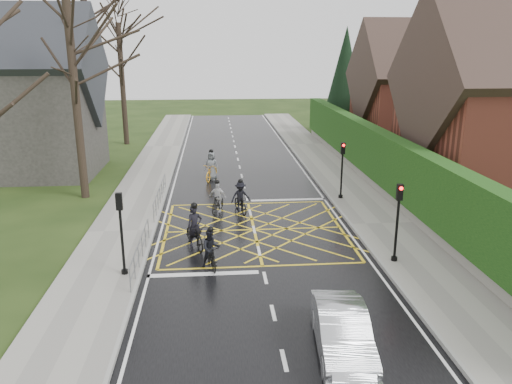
{
  "coord_description": "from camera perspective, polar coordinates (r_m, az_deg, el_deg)",
  "views": [
    {
      "loc": [
        -1.73,
        -21.47,
        8.09
      ],
      "look_at": [
        0.24,
        1.75,
        1.3
      ],
      "focal_mm": 35.0,
      "sensor_mm": 36.0,
      "label": 1
    }
  ],
  "objects": [
    {
      "name": "ground",
      "position": [
        23.01,
        -0.22,
        -4.34
      ],
      "size": [
        120.0,
        120.0,
        0.0
      ],
      "primitive_type": "plane",
      "color": "black",
      "rests_on": "ground"
    },
    {
      "name": "sidewalk_right",
      "position": [
        24.18,
        14.13,
        -3.62
      ],
      "size": [
        3.0,
        80.0,
        0.15
      ],
      "primitive_type": "cube",
      "color": "gray",
      "rests_on": "ground"
    },
    {
      "name": "cyclist_front",
      "position": [
        25.32,
        -4.41,
        -0.96
      ],
      "size": [
        1.02,
        1.74,
        1.68
      ],
      "rotation": [
        0.0,
        0.0,
        -0.35
      ],
      "color": "black",
      "rests_on": "ground"
    },
    {
      "name": "house_far",
      "position": [
        42.93,
        18.07,
        10.48
      ],
      "size": [
        9.8,
        8.8,
        10.3
      ],
      "color": "brown",
      "rests_on": "ground"
    },
    {
      "name": "road",
      "position": [
        23.0,
        -0.22,
        -4.33
      ],
      "size": [
        9.0,
        80.0,
        0.01
      ],
      "primitive_type": "cube",
      "color": "black",
      "rests_on": "ground"
    },
    {
      "name": "church",
      "position": [
        35.63,
        -24.55,
        9.72
      ],
      "size": [
        8.8,
        7.8,
        11.0
      ],
      "color": "#2D2B28",
      "rests_on": "ground"
    },
    {
      "name": "cyclist_mid",
      "position": [
        25.32,
        -1.77,
        -0.91
      ],
      "size": [
        1.13,
        1.86,
        1.71
      ],
      "rotation": [
        0.0,
        0.0,
        0.27
      ],
      "color": "black",
      "rests_on": "ground"
    },
    {
      "name": "tree_mid",
      "position": [
        36.42,
        -18.75,
        16.29
      ],
      "size": [
        10.08,
        10.08,
        12.48
      ],
      "color": "black",
      "rests_on": "ground"
    },
    {
      "name": "tree_far",
      "position": [
        44.13,
        -15.22,
        14.54
      ],
      "size": [
        8.4,
        8.4,
        10.4
      ],
      "color": "black",
      "rests_on": "ground"
    },
    {
      "name": "stone_wall",
      "position": [
        30.07,
        13.71,
        0.86
      ],
      "size": [
        0.5,
        38.0,
        0.7
      ],
      "primitive_type": "cube",
      "color": "slate",
      "rests_on": "ground"
    },
    {
      "name": "traffic_light_sw",
      "position": [
        18.46,
        -15.1,
        -4.73
      ],
      "size": [
        0.24,
        0.31,
        3.21
      ],
      "color": "black",
      "rests_on": "ground"
    },
    {
      "name": "hedge",
      "position": [
        29.67,
        13.94,
        4.12
      ],
      "size": [
        0.9,
        38.0,
        2.8
      ],
      "primitive_type": "cube",
      "color": "black",
      "rests_on": "stone_wall"
    },
    {
      "name": "traffic_light_se",
      "position": [
        19.65,
        15.83,
        -3.5
      ],
      "size": [
        0.24,
        0.31,
        3.21
      ],
      "rotation": [
        0.0,
        0.0,
        3.14
      ],
      "color": "black",
      "rests_on": "ground"
    },
    {
      "name": "railing_north",
      "position": [
        26.65,
        -10.94,
        0.04
      ],
      "size": [
        0.05,
        6.04,
        1.03
      ],
      "color": "slate",
      "rests_on": "ground"
    },
    {
      "name": "sidewalk_left",
      "position": [
        23.31,
        -15.13,
        -4.46
      ],
      "size": [
        3.0,
        80.0,
        0.15
      ],
      "primitive_type": "cube",
      "color": "gray",
      "rests_on": "ground"
    },
    {
      "name": "tree_near",
      "position": [
        28.41,
        -20.38,
        14.92
      ],
      "size": [
        9.24,
        9.24,
        11.44
      ],
      "color": "black",
      "rests_on": "ground"
    },
    {
      "name": "car",
      "position": [
        14.27,
        9.83,
        -15.47
      ],
      "size": [
        1.71,
        4.01,
        1.29
      ],
      "primitive_type": "imported",
      "rotation": [
        0.0,
        0.0,
        -0.09
      ],
      "color": "#B8BAC0",
      "rests_on": "ground"
    },
    {
      "name": "cyclist_rear",
      "position": [
        21.08,
        -7.0,
        -4.62
      ],
      "size": [
        1.36,
        2.09,
        1.92
      ],
      "rotation": [
        0.0,
        0.0,
        0.37
      ],
      "color": "black",
      "rests_on": "ground"
    },
    {
      "name": "traffic_light_ne",
      "position": [
        27.32,
        9.78,
        2.4
      ],
      "size": [
        0.24,
        0.31,
        3.21
      ],
      "rotation": [
        0.0,
        0.0,
        3.14
      ],
      "color": "black",
      "rests_on": "ground"
    },
    {
      "name": "cyclist_back",
      "position": [
        19.1,
        -5.16,
        -6.86
      ],
      "size": [
        0.83,
        1.69,
        1.63
      ],
      "rotation": [
        0.0,
        0.0,
        0.2
      ],
      "color": "black",
      "rests_on": "ground"
    },
    {
      "name": "railing_south",
      "position": [
        19.62,
        -13.12,
        -6.08
      ],
      "size": [
        0.05,
        5.04,
        1.03
      ],
      "color": "slate",
      "rests_on": "ground"
    },
    {
      "name": "conifer",
      "position": [
        49.18,
        10.11,
        12.4
      ],
      "size": [
        4.6,
        4.6,
        10.0
      ],
      "color": "black",
      "rests_on": "ground"
    },
    {
      "name": "cyclist_lead",
      "position": [
        31.53,
        -5.09,
        2.59
      ],
      "size": [
        1.28,
        2.14,
        1.96
      ],
      "rotation": [
        0.0,
        0.0,
        -0.31
      ],
      "color": "orange",
      "rests_on": "ground"
    }
  ]
}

